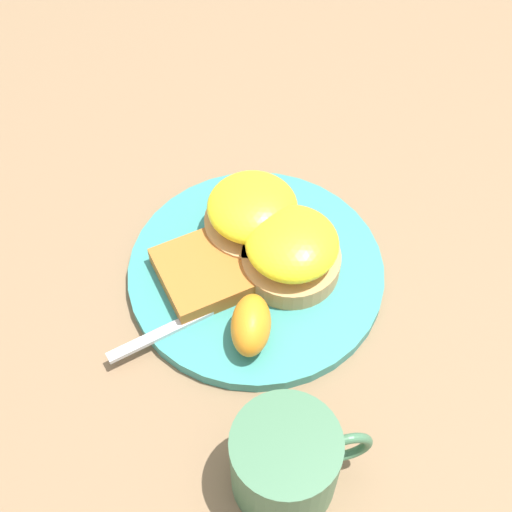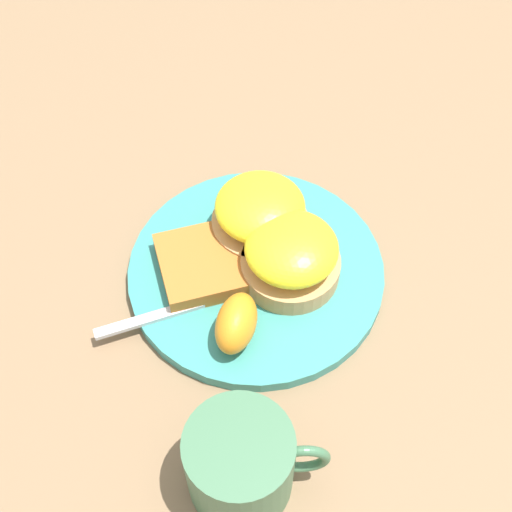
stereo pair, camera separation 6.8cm
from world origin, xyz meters
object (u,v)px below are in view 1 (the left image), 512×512
Objects in this scene: sandwich_benedict_right at (252,215)px; orange_wedge at (251,325)px; fork at (239,296)px; cup at (286,462)px; hashbrown_patty at (207,266)px; sandwich_benedict_left at (292,251)px.

sandwich_benedict_right is 1.59× the size of orange_wedge.
cup reaches higher than fork.
sandwich_benedict_right is 1.06× the size of hashbrown_patty.
cup reaches higher than hashbrown_patty.
hashbrown_patty reaches higher than fork.
sandwich_benedict_left reaches higher than orange_wedge.
orange_wedge is at bearing -71.45° from hashbrown_patty.
sandwich_benedict_left is 0.08m from hashbrown_patty.
sandwich_benedict_right reaches higher than orange_wedge.
sandwich_benedict_left is at bearing 21.81° from fork.
fork is at bearing 93.63° from orange_wedge.
sandwich_benedict_left is 0.42× the size of fork.
fork is 0.18m from cup.
orange_wedge is 0.05m from fork.
cup reaches higher than orange_wedge.
sandwich_benedict_left is 0.09m from orange_wedge.
sandwich_benedict_left is at bearing -9.11° from hashbrown_patty.
cup is (-0.05, -0.20, -0.00)m from sandwich_benedict_left.
cup is at bearing -88.61° from fork.
fork is (-0.03, -0.07, -0.03)m from sandwich_benedict_right.
hashbrown_patty is 0.79× the size of cup.
fork is (-0.00, 0.04, -0.02)m from orange_wedge.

